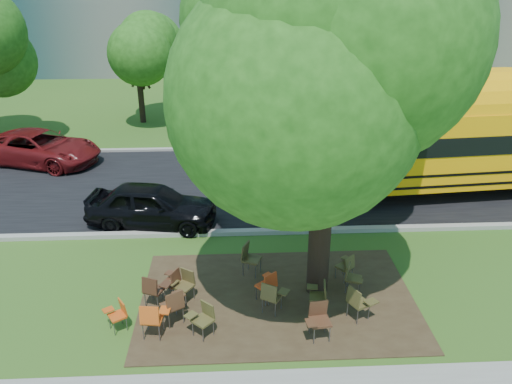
{
  "coord_description": "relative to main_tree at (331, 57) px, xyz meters",
  "views": [
    {
      "loc": [
        -0.07,
        -11.05,
        7.82
      ],
      "look_at": [
        0.63,
        3.26,
        1.35
      ],
      "focal_mm": 35.0,
      "sensor_mm": 36.0,
      "label": 1
    }
  ],
  "objects": [
    {
      "name": "chair_10",
      "position": [
        -1.74,
        0.84,
        -5.47
      ],
      "size": [
        0.61,
        0.78,
        0.95
      ],
      "rotation": [
        0.0,
        0.0,
        -2.0
      ],
      "color": "#48401F",
      "rests_on": "ground"
    },
    {
      "name": "chair_9",
      "position": [
        -3.44,
        -0.23,
        -5.52
      ],
      "size": [
        0.74,
        0.59,
        0.87
      ],
      "rotation": [
        0.0,
        0.0,
        2.55
      ],
      "color": "brown",
      "rests_on": "ground"
    },
    {
      "name": "chair_12",
      "position": [
        0.88,
        -0.11,
        -5.55
      ],
      "size": [
        0.52,
        0.66,
        0.82
      ],
      "rotation": [
        0.0,
        0.0,
        4.31
      ],
      "color": "#4D4521",
      "rests_on": "ground"
    },
    {
      "name": "kerb_near",
      "position": [
        -2.07,
        3.17,
        -5.99
      ],
      "size": [
        80.0,
        0.25,
        0.14
      ],
      "primitive_type": "cube",
      "color": "gray",
      "rests_on": "ground"
    },
    {
      "name": "asphalt_road",
      "position": [
        -2.07,
        7.17,
        -6.04
      ],
      "size": [
        80.0,
        8.0,
        0.04
      ],
      "primitive_type": "cube",
      "color": "black",
      "rests_on": "ground"
    },
    {
      "name": "bg_tree_2",
      "position": [
        -7.07,
        16.17,
        -1.85
      ],
      "size": [
        4.8,
        4.8,
        6.62
      ],
      "color": "black",
      "rests_on": "ground"
    },
    {
      "name": "chair_13",
      "position": [
        0.86,
        0.45,
        -5.56
      ],
      "size": [
        0.54,
        0.68,
        0.8
      ],
      "rotation": [
        0.0,
        0.0,
        0.65
      ],
      "color": "#4D4621",
      "rests_on": "ground"
    },
    {
      "name": "chair_0",
      "position": [
        -4.04,
        -1.65,
        -5.47
      ],
      "size": [
        0.67,
        0.56,
        0.95
      ],
      "rotation": [
        0.0,
        0.0,
        -0.12
      ],
      "color": "#D05216",
      "rests_on": "ground"
    },
    {
      "name": "kerb_far",
      "position": [
        -2.07,
        11.27,
        -5.99
      ],
      "size": [
        80.0,
        0.25,
        0.14
      ],
      "primitive_type": "cube",
      "color": "gray",
      "rests_on": "ground"
    },
    {
      "name": "chair_1",
      "position": [
        -4.17,
        -0.49,
        -5.49
      ],
      "size": [
        0.74,
        0.58,
        0.92
      ],
      "rotation": [
        0.0,
        0.0,
        -0.41
      ],
      "color": "#402416",
      "rests_on": "ground"
    },
    {
      "name": "chair_6",
      "position": [
        -0.08,
        -0.85,
        -5.54
      ],
      "size": [
        0.5,
        0.61,
        0.85
      ],
      "rotation": [
        0.0,
        0.0,
        1.41
      ],
      "color": "#423F1C",
      "rests_on": "ground"
    },
    {
      "name": "chair_4",
      "position": [
        -1.26,
        -0.89,
        -5.51
      ],
      "size": [
        0.75,
        0.59,
        0.9
      ],
      "rotation": [
        0.0,
        0.0,
        -0.52
      ],
      "color": "brown",
      "rests_on": "ground"
    },
    {
      "name": "chair_8",
      "position": [
        -3.75,
        -0.09,
        -5.54
      ],
      "size": [
        0.55,
        0.69,
        0.84
      ],
      "rotation": [
        0.0,
        0.0,
        1.1
      ],
      "color": "#482919",
      "rests_on": "ground"
    },
    {
      "name": "chair_7",
      "position": [
        0.77,
        -1.26,
        -5.49
      ],
      "size": [
        0.75,
        0.62,
        0.92
      ],
      "rotation": [
        0.0,
        0.0,
        -1.07
      ],
      "color": "#4A4320",
      "rests_on": "ground"
    },
    {
      "name": "chair_14",
      "position": [
        -4.89,
        -1.28,
        -5.58
      ],
      "size": [
        0.64,
        0.51,
        0.77
      ],
      "rotation": [
        0.0,
        0.0,
        2.14
      ],
      "color": "#C24D14",
      "rests_on": "ground"
    },
    {
      "name": "main_tree",
      "position": [
        0.0,
        0.0,
        0.0
      ],
      "size": [
        7.2,
        7.2,
        9.67
      ],
      "color": "black",
      "rests_on": "ground"
    },
    {
      "name": "bg_tree_3",
      "position": [
        5.93,
        14.17,
        -1.03
      ],
      "size": [
        5.6,
        5.6,
        7.84
      ],
      "color": "black",
      "rests_on": "ground"
    },
    {
      "name": "dirt_patch",
      "position": [
        -1.07,
        -0.33,
        -6.04
      ],
      "size": [
        7.0,
        4.5,
        0.03
      ],
      "primitive_type": "cube",
      "color": "#382819",
      "rests_on": "ground"
    },
    {
      "name": "bg_car_red",
      "position": [
        -10.45,
        9.91,
        -5.33
      ],
      "size": [
        5.73,
        3.99,
        1.45
      ],
      "primitive_type": "imported",
      "rotation": [
        0.0,
        0.0,
        1.24
      ],
      "color": "#5E1012",
      "rests_on": "ground"
    },
    {
      "name": "chair_3",
      "position": [
        -2.89,
        -1.6,
        -5.53
      ],
      "size": [
        0.74,
        0.59,
        0.86
      ],
      "rotation": [
        0.0,
        0.0,
        2.39
      ],
      "color": "#4D4621",
      "rests_on": "ground"
    },
    {
      "name": "ground",
      "position": [
        -2.07,
        0.17,
        -6.06
      ],
      "size": [
        160.0,
        160.0,
        0.0
      ],
      "primitive_type": "plane",
      "color": "#2D5A1C",
      "rests_on": "ground"
    },
    {
      "name": "chair_11",
      "position": [
        -1.32,
        -0.4,
        -5.51
      ],
      "size": [
        0.6,
        0.75,
        0.88
      ],
      "rotation": [
        0.0,
        0.0,
        0.69
      ],
      "color": "red",
      "rests_on": "ground"
    },
    {
      "name": "chair_5",
      "position": [
        -0.27,
        -1.82,
        -5.48
      ],
      "size": [
        0.62,
        0.61,
        0.93
      ],
      "rotation": [
        0.0,
        0.0,
        3.26
      ],
      "color": "#4C2C1B",
      "rests_on": "ground"
    },
    {
      "name": "chair_2",
      "position": [
        -3.61,
        -1.16,
        -5.47
      ],
      "size": [
        0.64,
        0.8,
        0.96
      ],
      "rotation": [
        0.0,
        0.0,
        0.57
      ],
      "color": "#4D2E1B",
      "rests_on": "ground"
    },
    {
      "name": "black_car",
      "position": [
        -4.84,
        3.97,
        -5.34
      ],
      "size": [
        4.43,
        2.32,
        1.44
      ],
      "primitive_type": "imported",
      "rotation": [
        0.0,
        0.0,
        1.42
      ],
      "color": "black",
      "rests_on": "ground"
    },
    {
      "name": "school_bus",
      "position": [
        6.2,
        6.16,
        -4.13
      ],
      "size": [
        13.84,
        4.16,
        3.34
      ],
      "rotation": [
        0.0,
        0.0,
        0.09
      ],
      "color": "#FFA708",
      "rests_on": "ground"
    }
  ]
}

